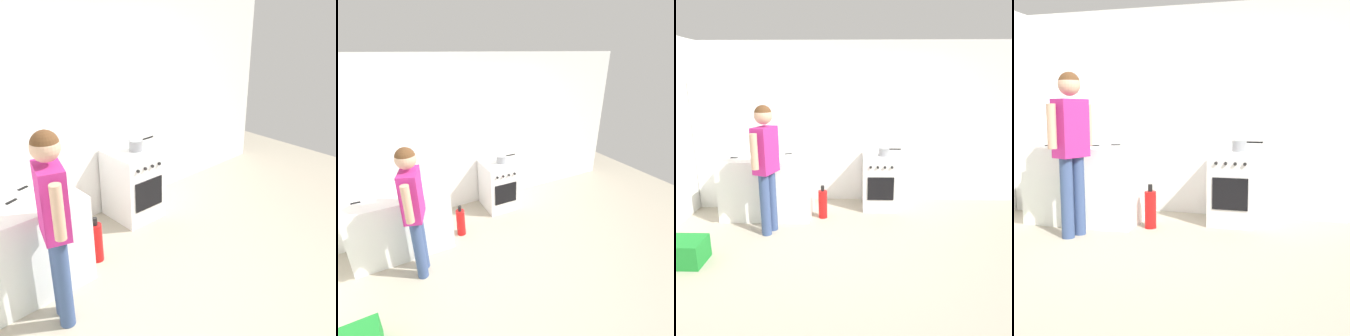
# 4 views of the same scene
# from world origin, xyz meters

# --- Properties ---
(ground_plane) EXTENTS (8.00, 8.00, 0.00)m
(ground_plane) POSITION_xyz_m (0.00, 0.00, 0.00)
(ground_plane) COLOR #ADA38E
(back_wall) EXTENTS (6.00, 0.10, 2.60)m
(back_wall) POSITION_xyz_m (0.00, 1.95, 1.30)
(back_wall) COLOR white
(back_wall) RESTS_ON ground
(counter_unit) EXTENTS (1.30, 0.70, 0.90)m
(counter_unit) POSITION_xyz_m (-1.35, 1.20, 0.45)
(counter_unit) COLOR white
(counter_unit) RESTS_ON ground
(oven_left) EXTENTS (0.53, 0.62, 0.85)m
(oven_left) POSITION_xyz_m (0.35, 1.58, 0.43)
(oven_left) COLOR white
(oven_left) RESTS_ON ground
(pot) EXTENTS (0.35, 0.17, 0.13)m
(pot) POSITION_xyz_m (0.41, 1.56, 0.91)
(pot) COLOR gray
(pot) RESTS_ON oven_left
(knife_paring) EXTENTS (0.21, 0.07, 0.01)m
(knife_paring) POSITION_xyz_m (-1.10, 1.41, 0.91)
(knife_paring) COLOR silver
(knife_paring) RESTS_ON counter_unit
(knife_chef) EXTENTS (0.31, 0.12, 0.01)m
(knife_chef) POSITION_xyz_m (-1.18, 1.27, 0.90)
(knife_chef) COLOR silver
(knife_chef) RESTS_ON counter_unit
(knife_utility) EXTENTS (0.25, 0.04, 0.01)m
(knife_utility) POSITION_xyz_m (-1.75, 1.14, 0.90)
(knife_utility) COLOR silver
(knife_utility) RESTS_ON counter_unit
(person) EXTENTS (0.30, 0.55, 1.70)m
(person) POSITION_xyz_m (-1.20, 0.60, 1.03)
(person) COLOR #384C7A
(person) RESTS_ON ground
(fire_extinguisher) EXTENTS (0.13, 0.13, 0.50)m
(fire_extinguisher) POSITION_xyz_m (-0.52, 1.10, 0.22)
(fire_extinguisher) COLOR red
(fire_extinguisher) RESTS_ON ground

